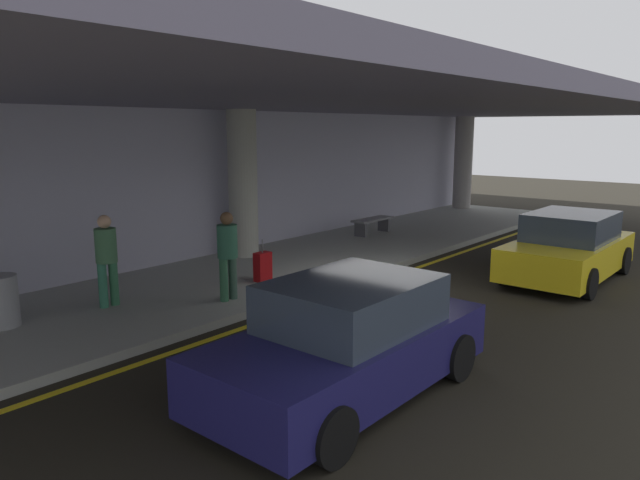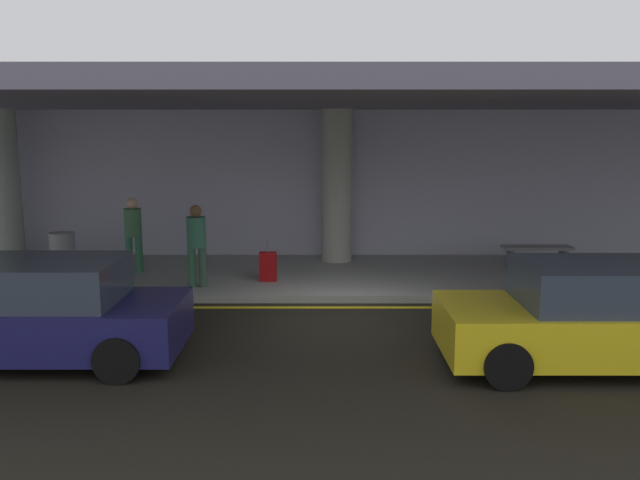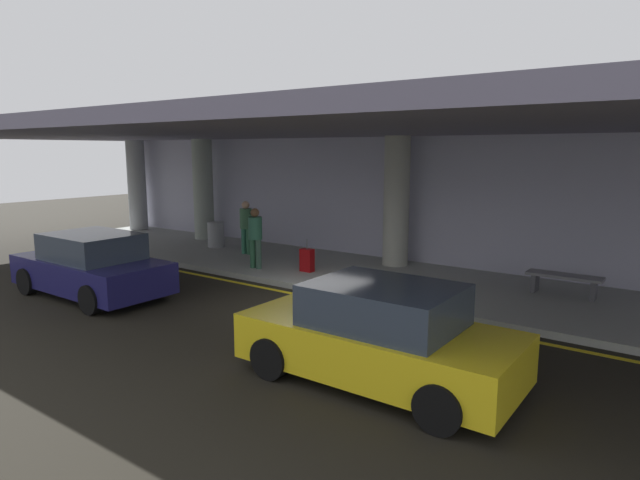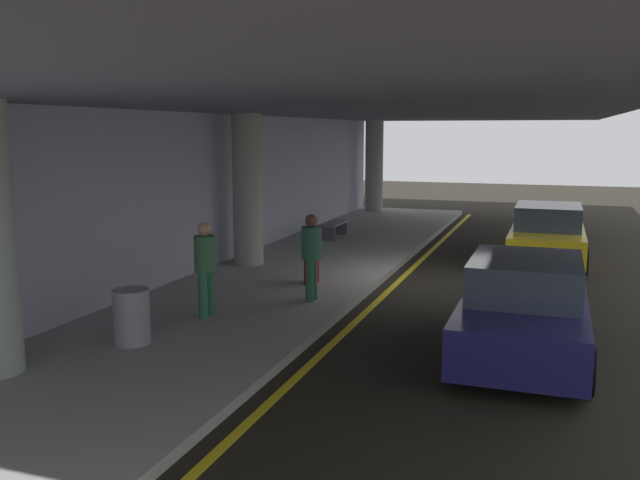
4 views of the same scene
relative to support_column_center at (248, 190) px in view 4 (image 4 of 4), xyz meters
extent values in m
plane|color=black|center=(0.00, -4.48, -1.97)|extent=(60.00, 60.00, 0.00)
cube|color=#969A93|center=(0.00, -1.38, -1.90)|extent=(26.00, 4.20, 0.15)
cube|color=yellow|center=(0.00, -3.79, -1.97)|extent=(26.00, 0.14, 0.01)
cylinder|color=#9B9C90|center=(0.00, 0.00, 0.00)|extent=(0.73, 0.73, 3.65)
cylinder|color=#9A9591|center=(12.00, 0.00, 0.00)|extent=(0.73, 0.73, 3.65)
cube|color=slate|center=(0.00, -1.88, 1.97)|extent=(28.00, 13.20, 0.30)
cube|color=#A9A8BF|center=(0.00, 0.87, -0.07)|extent=(26.00, 0.30, 3.80)
cube|color=yellow|center=(3.38, -6.91, -1.42)|extent=(4.10, 1.80, 0.70)
cube|color=#2D3847|center=(3.48, -6.91, -0.77)|extent=(2.10, 1.60, 0.60)
cylinder|color=black|center=(4.73, -6.06, -1.65)|extent=(0.64, 0.22, 0.64)
cylinder|color=black|center=(4.73, -7.76, -1.65)|extent=(0.64, 0.22, 0.64)
cylinder|color=black|center=(2.03, -6.06, -1.65)|extent=(0.64, 0.22, 0.64)
cylinder|color=black|center=(2.03, -7.76, -1.65)|extent=(0.64, 0.22, 0.64)
cube|color=#1B1A50|center=(-4.47, -6.70, -1.42)|extent=(4.10, 1.80, 0.70)
cube|color=#2D3847|center=(-4.37, -6.70, -0.77)|extent=(2.10, 1.60, 0.60)
cylinder|color=black|center=(-3.12, -5.85, -1.65)|extent=(0.64, 0.22, 0.64)
cylinder|color=black|center=(-3.12, -7.55, -1.65)|extent=(0.64, 0.22, 0.64)
cylinder|color=black|center=(-5.82, -5.85, -1.65)|extent=(0.64, 0.22, 0.64)
cylinder|color=black|center=(-5.82, -7.55, -1.65)|extent=(0.64, 0.22, 0.64)
cylinder|color=#2B5C3E|center=(-3.03, -2.71, -1.42)|extent=(0.16, 0.16, 0.82)
cylinder|color=#345445|center=(-2.81, -2.71, -1.42)|extent=(0.16, 0.16, 0.82)
cylinder|color=#2B6149|center=(-2.92, -2.71, -0.69)|extent=(0.38, 0.38, 0.62)
sphere|color=brown|center=(-2.92, -2.71, -0.26)|extent=(0.24, 0.24, 0.24)
cylinder|color=#2D6F52|center=(-4.69, -1.34, -1.42)|extent=(0.16, 0.16, 0.82)
cylinder|color=#2C6643|center=(-4.47, -1.34, -1.42)|extent=(0.16, 0.16, 0.82)
cylinder|color=#3B6A46|center=(-4.58, -1.34, -0.69)|extent=(0.38, 0.38, 0.62)
sphere|color=tan|center=(-4.58, -1.34, -0.26)|extent=(0.24, 0.24, 0.24)
cube|color=#960B0E|center=(-1.51, -2.20, -1.51)|extent=(0.36, 0.22, 0.62)
cylinder|color=slate|center=(-1.51, -2.20, -1.06)|extent=(0.02, 0.02, 0.28)
cube|color=slate|center=(4.67, -0.72, -1.38)|extent=(1.60, 0.50, 0.06)
cube|color=#4C4C51|center=(4.05, -0.72, -1.61)|extent=(0.10, 0.40, 0.42)
cube|color=#4C4C51|center=(5.29, -0.72, -1.61)|extent=(0.10, 0.40, 0.42)
cylinder|color=gray|center=(-6.32, -1.00, -1.40)|extent=(0.56, 0.56, 0.85)
camera|label=1|loc=(-10.07, -10.95, 1.38)|focal=33.17mm
camera|label=2|loc=(-0.41, -16.08, 1.43)|focal=37.58mm
camera|label=3|loc=(7.12, -13.50, 1.43)|focal=30.11mm
camera|label=4|loc=(-14.83, -7.06, 1.43)|focal=37.88mm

